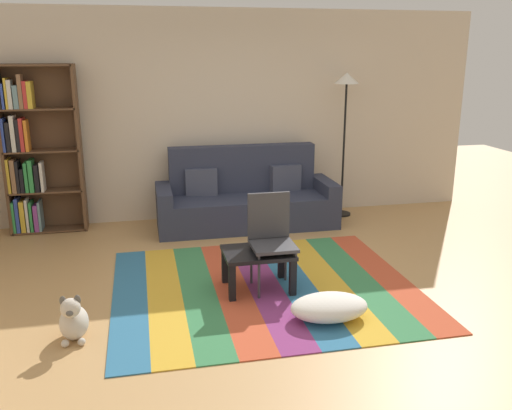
{
  "coord_description": "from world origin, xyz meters",
  "views": [
    {
      "loc": [
        -1.14,
        -4.56,
        2.16
      ],
      "look_at": [
        -0.02,
        0.66,
        0.65
      ],
      "focal_mm": 37.99,
      "sensor_mm": 36.0,
      "label": 1
    }
  ],
  "objects_px": {
    "coffee_table": "(258,258)",
    "dog": "(73,320)",
    "couch": "(246,200)",
    "standing_lamp": "(346,97)",
    "tv_remote": "(268,251)",
    "pouf": "(329,307)",
    "bookshelf": "(33,154)",
    "folding_chair": "(271,233)"
  },
  "relations": [
    {
      "from": "bookshelf",
      "to": "folding_chair",
      "type": "bearing_deg",
      "value": -42.51
    },
    {
      "from": "couch",
      "to": "dog",
      "type": "relative_size",
      "value": 5.69
    },
    {
      "from": "coffee_table",
      "to": "dog",
      "type": "xyz_separation_m",
      "value": [
        -1.59,
        -0.6,
        -0.15
      ]
    },
    {
      "from": "dog",
      "to": "tv_remote",
      "type": "relative_size",
      "value": 2.65
    },
    {
      "from": "standing_lamp",
      "to": "bookshelf",
      "type": "bearing_deg",
      "value": 178.31
    },
    {
      "from": "coffee_table",
      "to": "standing_lamp",
      "type": "bearing_deg",
      "value": 52.56
    },
    {
      "from": "coffee_table",
      "to": "dog",
      "type": "height_order",
      "value": "dog"
    },
    {
      "from": "tv_remote",
      "to": "bookshelf",
      "type": "bearing_deg",
      "value": 161.53
    },
    {
      "from": "pouf",
      "to": "tv_remote",
      "type": "relative_size",
      "value": 4.4
    },
    {
      "from": "bookshelf",
      "to": "standing_lamp",
      "type": "distance_m",
      "value": 3.98
    },
    {
      "from": "pouf",
      "to": "dog",
      "type": "relative_size",
      "value": 1.66
    },
    {
      "from": "standing_lamp",
      "to": "folding_chair",
      "type": "bearing_deg",
      "value": -125.69
    },
    {
      "from": "couch",
      "to": "standing_lamp",
      "type": "xyz_separation_m",
      "value": [
        1.37,
        0.16,
        1.26
      ]
    },
    {
      "from": "bookshelf",
      "to": "tv_remote",
      "type": "xyz_separation_m",
      "value": [
        2.37,
        -2.32,
        -0.58
      ]
    },
    {
      "from": "dog",
      "to": "tv_remote",
      "type": "height_order",
      "value": "tv_remote"
    },
    {
      "from": "coffee_table",
      "to": "bookshelf",
      "type": "bearing_deg",
      "value": 135.32
    },
    {
      "from": "dog",
      "to": "standing_lamp",
      "type": "height_order",
      "value": "standing_lamp"
    },
    {
      "from": "couch",
      "to": "standing_lamp",
      "type": "height_order",
      "value": "standing_lamp"
    },
    {
      "from": "pouf",
      "to": "dog",
      "type": "distance_m",
      "value": 2.05
    },
    {
      "from": "pouf",
      "to": "bookshelf",
      "type": "bearing_deg",
      "value": 132.64
    },
    {
      "from": "folding_chair",
      "to": "pouf",
      "type": "bearing_deg",
      "value": -18.38
    },
    {
      "from": "tv_remote",
      "to": "folding_chair",
      "type": "bearing_deg",
      "value": 91.36
    },
    {
      "from": "pouf",
      "to": "folding_chair",
      "type": "distance_m",
      "value": 0.92
    },
    {
      "from": "coffee_table",
      "to": "couch",
      "type": "bearing_deg",
      "value": 82.12
    },
    {
      "from": "bookshelf",
      "to": "dog",
      "type": "height_order",
      "value": "bookshelf"
    },
    {
      "from": "couch",
      "to": "tv_remote",
      "type": "xyz_separation_m",
      "value": [
        -0.19,
        -2.04,
        0.06
      ]
    },
    {
      "from": "bookshelf",
      "to": "standing_lamp",
      "type": "xyz_separation_m",
      "value": [
        3.93,
        -0.12,
        0.61
      ]
    },
    {
      "from": "tv_remote",
      "to": "folding_chair",
      "type": "xyz_separation_m",
      "value": [
        0.05,
        0.11,
        0.14
      ]
    },
    {
      "from": "bookshelf",
      "to": "tv_remote",
      "type": "relative_size",
      "value": 13.54
    },
    {
      "from": "bookshelf",
      "to": "dog",
      "type": "relative_size",
      "value": 5.11
    },
    {
      "from": "bookshelf",
      "to": "standing_lamp",
      "type": "height_order",
      "value": "bookshelf"
    },
    {
      "from": "coffee_table",
      "to": "standing_lamp",
      "type": "relative_size",
      "value": 0.34
    },
    {
      "from": "couch",
      "to": "bookshelf",
      "type": "relative_size",
      "value": 1.11
    },
    {
      "from": "dog",
      "to": "tv_remote",
      "type": "xyz_separation_m",
      "value": [
        1.68,
        0.54,
        0.23
      ]
    },
    {
      "from": "coffee_table",
      "to": "dog",
      "type": "bearing_deg",
      "value": -159.37
    },
    {
      "from": "standing_lamp",
      "to": "dog",
      "type": "bearing_deg",
      "value": -139.69
    },
    {
      "from": "couch",
      "to": "dog",
      "type": "height_order",
      "value": "couch"
    },
    {
      "from": "standing_lamp",
      "to": "folding_chair",
      "type": "relative_size",
      "value": 2.12
    },
    {
      "from": "coffee_table",
      "to": "folding_chair",
      "type": "bearing_deg",
      "value": 18.26
    },
    {
      "from": "couch",
      "to": "pouf",
      "type": "bearing_deg",
      "value": -86.22
    },
    {
      "from": "couch",
      "to": "standing_lamp",
      "type": "distance_m",
      "value": 1.86
    },
    {
      "from": "tv_remote",
      "to": "standing_lamp",
      "type": "bearing_deg",
      "value": 80.72
    }
  ]
}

